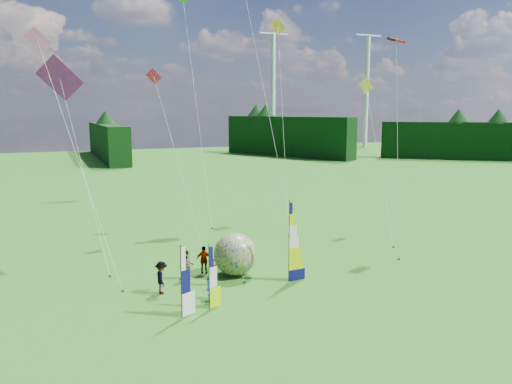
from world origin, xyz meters
name	(u,v)px	position (x,y,z in m)	size (l,w,h in m)	color
ground	(303,306)	(0.00, 0.00, 0.00)	(220.00, 220.00, 0.00)	#437025
treeline_ring	(305,232)	(0.00, 0.00, 4.00)	(210.00, 210.00, 8.00)	black
turbine_left	(367,92)	(70.00, 95.00, 15.00)	(8.00, 1.20, 30.00)	silver
turbine_right	(273,92)	(45.00, 102.00, 15.00)	(8.00, 1.20, 30.00)	silver
feather_banner_main	(289,243)	(0.98, 3.68, 2.40)	(1.30, 0.10, 4.79)	#0B0B4C
side_banner_left	(209,278)	(-4.60, 1.55, 1.65)	(0.92, 0.10, 3.30)	#D1E502
side_banner_far	(181,283)	(-6.18, 1.05, 1.78)	(1.04, 0.10, 3.56)	white
bol_inflatable	(235,254)	(-1.52, 6.10, 1.32)	(2.65, 2.65, 2.65)	navy
spectator_a	(213,272)	(-3.36, 4.80, 0.81)	(0.59, 0.39, 1.62)	#66594C
spectator_b	(187,265)	(-4.52, 6.36, 0.91)	(0.89, 0.44, 1.83)	#66594C
spectator_c	(161,278)	(-6.40, 4.69, 0.92)	(1.19, 0.44, 1.84)	#66594C
spectator_d	(204,260)	(-3.21, 7.06, 0.89)	(1.04, 0.42, 1.77)	#66594C
camp_chair	(213,291)	(-4.11, 2.53, 0.54)	(0.62, 0.62, 1.07)	navy
kite_whale	(265,88)	(6.30, 19.29, 12.00)	(3.36, 14.95, 24.00)	black
kite_rainbow_delta	(82,149)	(-9.70, 12.92, 7.54)	(7.37, 13.81, 15.08)	#FF0002
kite_parafoil	(398,133)	(11.53, 7.49, 8.47)	(6.51, 8.75, 16.94)	red
small_kite_red	(177,151)	(-2.54, 16.28, 6.96)	(3.85, 9.59, 13.92)	red
small_kite_orange	(283,119)	(7.01, 17.10, 9.38)	(4.76, 9.79, 18.76)	gold
small_kite_yellow	(379,152)	(13.00, 11.61, 6.75)	(5.59, 11.11, 13.50)	gold
small_kite_pink	(78,152)	(-10.17, 8.62, 7.74)	(6.01, 8.07, 15.47)	pink
small_kite_green	(196,100)	(1.17, 23.44, 11.03)	(2.65, 12.34, 22.06)	#18BA1A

